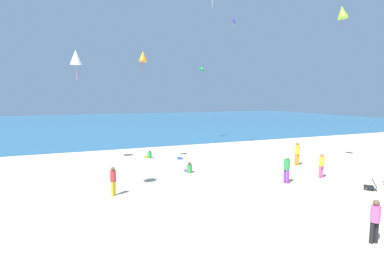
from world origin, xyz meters
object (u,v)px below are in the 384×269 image
at_px(person_1, 375,218).
at_px(kite_white, 76,57).
at_px(kite_purple, 234,21).
at_px(person_6, 297,152).
at_px(kite_lime, 342,12).
at_px(person_4, 321,164).
at_px(person_0, 287,167).
at_px(person_5, 189,169).
at_px(person_2, 149,155).
at_px(cooler_box, 180,157).
at_px(kite_green, 203,69).
at_px(kite_orange, 143,56).
at_px(beach_chair_mid_beach, 372,185).
at_px(person_3, 113,179).

distance_m(person_1, kite_white, 19.15).
distance_m(person_1, kite_purple, 31.04).
distance_m(person_6, kite_lime, 9.66).
bearing_deg(kite_white, person_4, -34.91).
height_order(person_0, person_4, person_0).
bearing_deg(person_1, person_5, -154.48).
height_order(person_1, person_2, person_1).
relative_size(person_5, kite_white, 0.34).
xyz_separation_m(cooler_box, kite_purple, (11.21, 11.42, 13.79)).
bearing_deg(person_5, person_2, -1.39).
xyz_separation_m(kite_green, kite_orange, (-8.58, -8.94, -0.23)).
relative_size(person_0, kite_lime, 1.06).
distance_m(beach_chair_mid_beach, person_5, 10.10).
height_order(cooler_box, person_1, person_1).
bearing_deg(person_3, kite_white, -31.78).
bearing_deg(beach_chair_mid_beach, person_4, -29.50).
height_order(person_3, person_5, person_3).
bearing_deg(person_2, kite_white, 44.48).
height_order(cooler_box, kite_orange, kite_orange).
bearing_deg(kite_purple, person_0, -111.84).
distance_m(person_0, kite_green, 18.45).
bearing_deg(kite_orange, person_5, -62.52).
bearing_deg(kite_green, person_1, -100.62).
height_order(person_0, person_3, person_0).
bearing_deg(kite_green, kite_purple, 27.56).
bearing_deg(person_5, beach_chair_mid_beach, -147.23).
height_order(kite_green, kite_orange, kite_green).
distance_m(person_5, person_6, 7.85).
xyz_separation_m(beach_chair_mid_beach, person_2, (-8.61, 12.32, -0.01)).
relative_size(person_0, kite_green, 1.20).
xyz_separation_m(person_4, kite_purple, (5.28, 19.67, 13.07)).
bearing_deg(kite_purple, person_1, -110.49).
relative_size(person_0, kite_orange, 1.15).
height_order(person_5, kite_lime, kite_lime).
bearing_deg(kite_purple, kite_white, -150.16).
bearing_deg(person_6, kite_lime, -99.92).
relative_size(person_2, kite_white, 0.34).
bearing_deg(person_4, person_3, -84.83).
distance_m(beach_chair_mid_beach, kite_purple, 26.68).
distance_m(cooler_box, person_2, 2.46).
distance_m(person_6, kite_white, 16.60).
xyz_separation_m(beach_chair_mid_beach, person_6, (0.38, 5.91, 0.70)).
bearing_deg(kite_green, person_2, -137.20).
height_order(person_3, kite_purple, kite_purple).
relative_size(person_1, kite_lime, 1.00).
distance_m(person_2, person_6, 11.06).
xyz_separation_m(person_0, kite_white, (-10.45, 9.22, 6.55)).
height_order(beach_chair_mid_beach, person_6, person_6).
bearing_deg(kite_lime, kite_white, 156.45).
distance_m(person_2, kite_purple, 21.58).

